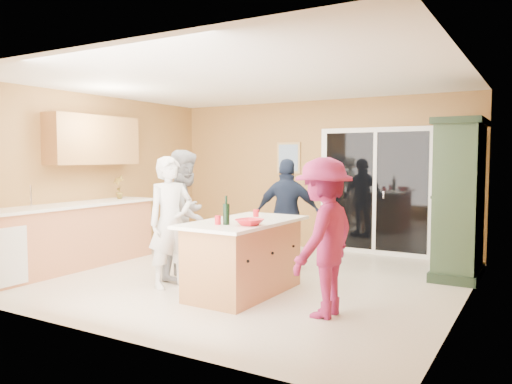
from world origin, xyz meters
The scene contains 22 objects.
floor centered at (0.00, 0.00, 0.00)m, with size 5.50×5.50×0.00m, color beige.
ceiling centered at (0.00, 0.00, 2.60)m, with size 5.50×5.00×0.10m, color white.
wall_back centered at (0.00, 2.50, 1.30)m, with size 5.50×0.10×2.60m, color tan.
wall_front centered at (0.00, -2.50, 1.30)m, with size 5.50×0.10×2.60m, color tan.
wall_left centered at (-2.75, 0.00, 1.30)m, with size 0.10×5.00×2.60m, color tan.
wall_right centered at (2.75, 0.00, 1.30)m, with size 0.10×5.00×2.60m, color tan.
left_cabinet_run centered at (-2.45, -1.05, 0.46)m, with size 0.65×3.05×1.24m.
upper_cabinets centered at (-2.58, -0.20, 1.88)m, with size 0.35×1.60×0.75m, color #C2754B.
sliding_door centered at (1.05, 2.46, 1.05)m, with size 1.90×0.07×2.10m.
framed_picture centered at (-0.55, 2.48, 1.60)m, with size 0.46×0.04×0.56m.
kitchen_island centered at (0.42, -0.65, 0.41)m, with size 0.94×1.68×0.87m.
green_hutch centered at (2.49, 1.49, 1.03)m, with size 0.61×1.15×2.11m.
woman_white centered at (-0.51, -0.87, 0.81)m, with size 0.59×0.39×1.62m, color silver.
woman_grey centered at (-0.66, -0.38, 0.85)m, with size 0.83×0.65×1.71m, color #A6A6A8.
woman_navy centered at (0.30, 0.75, 0.80)m, with size 0.93×0.39×1.59m, color #1A223A.
woman_magenta centered at (1.56, -0.96, 0.81)m, with size 1.04×0.60×1.61m, color #972158.
serving_bowl centered at (0.69, -0.98, 0.90)m, with size 0.28×0.28×0.07m, color red.
tulip_vase centered at (-2.45, 0.19, 1.13)m, with size 0.20×0.14×0.38m, color #AA2D11.
tumbler_near centered at (0.42, -0.36, 0.92)m, with size 0.07×0.07×0.10m, color red.
tumbler_far centered at (0.36, -1.10, 0.92)m, with size 0.07×0.07×0.10m, color red.
wine_bottle centered at (0.45, -1.07, 0.99)m, with size 0.07×0.07×0.32m.
white_plate centered at (0.45, -0.46, 0.88)m, with size 0.21×0.21×0.01m, color silver.
Camera 1 is at (3.47, -5.61, 1.61)m, focal length 35.00 mm.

